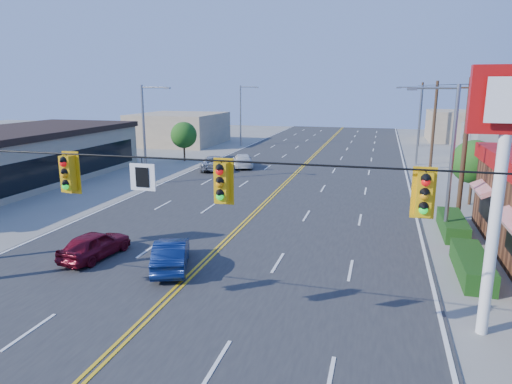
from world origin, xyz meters
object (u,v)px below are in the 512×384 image
(car_magenta, at_px, (95,246))
(kfc_pylon, at_px, (504,150))
(car_white, at_px, (243,161))
(car_silver, at_px, (214,163))
(car_blue, at_px, (171,255))
(signal_span, at_px, (102,194))

(car_magenta, bearing_deg, kfc_pylon, 178.80)
(kfc_pylon, height_order, car_white, kfc_pylon)
(car_silver, bearing_deg, car_blue, 90.87)
(car_blue, bearing_deg, car_white, -100.61)
(car_white, bearing_deg, kfc_pylon, 99.82)
(kfc_pylon, bearing_deg, car_blue, 169.91)
(car_magenta, height_order, car_white, car_white)
(kfc_pylon, relative_size, car_blue, 2.14)
(car_white, relative_size, car_silver, 0.95)
(car_blue, distance_m, car_white, 25.86)
(car_magenta, height_order, car_blue, car_blue)
(signal_span, relative_size, kfc_pylon, 2.86)
(kfc_pylon, height_order, car_magenta, kfc_pylon)
(kfc_pylon, relative_size, car_magenta, 2.26)
(car_blue, bearing_deg, car_silver, -94.55)
(car_blue, relative_size, car_silver, 0.83)
(car_magenta, relative_size, car_silver, 0.78)
(car_white, bearing_deg, car_blue, 78.81)
(car_magenta, bearing_deg, car_silver, -75.87)
(car_magenta, distance_m, car_silver, 23.41)
(signal_span, xyz_separation_m, car_blue, (-1.02, 6.16, -4.23))
(car_silver, bearing_deg, car_white, -153.57)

